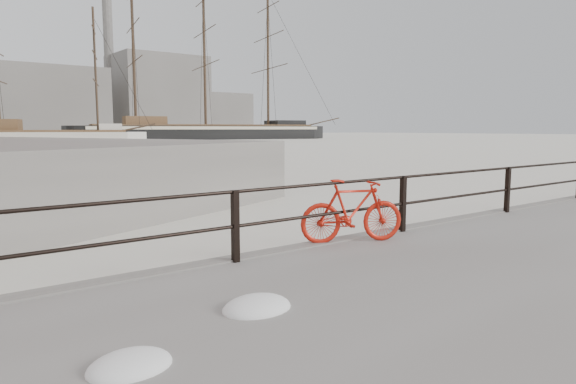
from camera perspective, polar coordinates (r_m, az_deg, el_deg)
ground at (r=12.46m, az=22.41°, el=-3.58°), size 400.00×400.00×0.00m
guardrail at (r=12.26m, az=23.20°, el=0.24°), size 28.00×0.10×1.00m
bicycle at (r=8.33m, az=7.15°, el=-2.09°), size 1.68×0.92×1.04m
barque_black at (r=106.98m, az=-9.09°, el=5.81°), size 63.71×32.97×34.35m
schooner_mid at (r=80.86m, az=-24.81°, el=4.87°), size 30.43×20.94×20.25m
industrial_west at (r=149.43m, az=-25.94°, el=8.98°), size 32.00×18.00×18.00m
industrial_mid at (r=165.03m, az=-14.20°, el=10.26°), size 26.00×20.00×24.00m
industrial_east at (r=179.57m, az=-7.97°, el=8.53°), size 20.00×16.00×14.00m
smokestack at (r=165.92m, az=-19.25°, el=13.54°), size 2.80×2.80×44.00m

